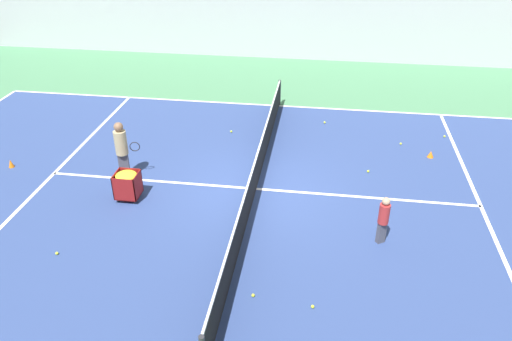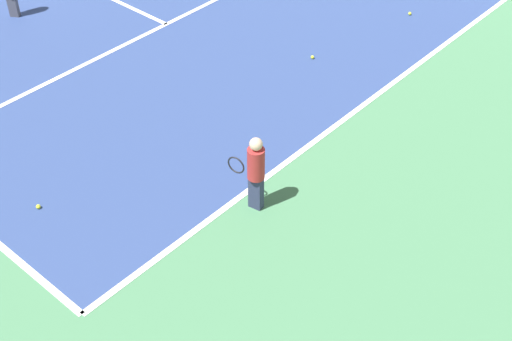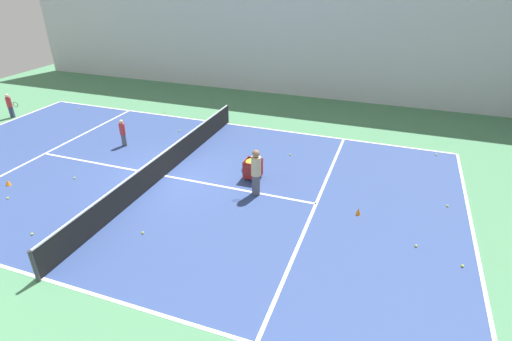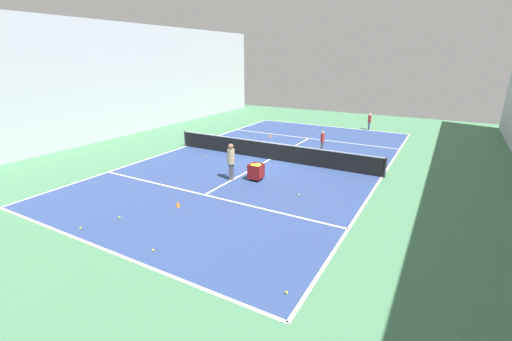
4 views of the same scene
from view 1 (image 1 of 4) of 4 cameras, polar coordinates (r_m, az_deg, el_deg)
name	(u,v)px [view 1 (image 1 of 4)]	position (r m, az deg, el deg)	size (l,w,h in m)	color
ground_plane	(256,189)	(13.50, 0.00, -2.12)	(36.83, 36.83, 0.00)	#477F56
court_playing_area	(256,189)	(13.50, 0.00, -2.12)	(11.79, 21.17, 0.00)	navy
line_sideline_right	(279,106)	(18.72, 2.63, 7.40)	(0.10, 21.17, 0.00)	white
line_service_near	(481,206)	(14.03, 24.30, -3.74)	(11.79, 0.10, 0.00)	white
line_service_far	(54,173)	(15.34, -22.06, -0.29)	(11.79, 0.10, 0.00)	white
line_centre_service	(256,189)	(13.50, 0.00, -2.10)	(0.10, 11.65, 0.00)	white
tennis_net	(256,173)	(13.24, 0.00, -0.29)	(12.09, 0.10, 0.96)	#2D2D33
coach_at_net	(122,147)	(14.04, -15.11, 2.63)	(0.41, 0.67, 1.69)	#4C4C56
child_midcourt	(384,217)	(11.56, 14.38, -5.19)	(0.33, 0.33, 1.21)	#4C4C56
ball_cart	(127,180)	(13.24, -14.54, -1.11)	(0.58, 0.59, 0.78)	maroon
training_cone_0	(431,154)	(15.91, 19.33, 1.78)	(0.19, 0.19, 0.20)	orange
training_cone_1	(11,163)	(16.13, -26.22, 0.73)	(0.16, 0.16, 0.24)	orange
tennis_ball_4	(368,171)	(14.60, 12.70, -0.09)	(0.07, 0.07, 0.07)	yellow
tennis_ball_6	(57,253)	(12.08, -21.80, -8.78)	(0.07, 0.07, 0.07)	yellow
tennis_ball_7	(401,144)	(16.44, 16.21, 2.96)	(0.07, 0.07, 0.07)	yellow
tennis_ball_9	(253,295)	(10.26, -0.34, -14.07)	(0.07, 0.07, 0.07)	yellow
tennis_ball_10	(231,131)	(16.61, -2.85, 4.48)	(0.07, 0.07, 0.07)	yellow
tennis_ball_11	(444,136)	(17.38, 20.74, 3.67)	(0.07, 0.07, 0.07)	yellow
tennis_ball_12	(313,307)	(10.10, 6.49, -15.19)	(0.07, 0.07, 0.07)	yellow
tennis_ball_15	(325,122)	(17.41, 7.85, 5.46)	(0.07, 0.07, 0.07)	yellow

